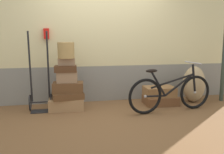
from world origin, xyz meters
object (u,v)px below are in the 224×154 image
suitcase_1 (68,96)px  wicker_basket (66,50)px  suitcase_6 (160,100)px  luggage_trolley (40,92)px  suitcase_3 (67,77)px  suitcase_5 (66,62)px  suitcase_7 (159,91)px  bicycle (171,93)px  suitcase_2 (68,87)px  suitcase_4 (66,69)px  suitcase_0 (66,104)px  burlap_sack (194,84)px

suitcase_1 → wicker_basket: 0.82m
suitcase_6 → luggage_trolley: size_ratio=0.43×
suitcase_1 → suitcase_3: (-0.00, 0.03, 0.33)m
suitcase_6 → suitcase_5: bearing=179.8°
suitcase_1 → suitcase_7: bearing=-4.9°
suitcase_3 → bicycle: size_ratio=0.22×
luggage_trolley → suitcase_3: bearing=-5.4°
suitcase_2 → luggage_trolley: size_ratio=0.38×
suitcase_4 → bicycle: size_ratio=0.24×
suitcase_5 → suitcase_6: (1.81, -0.04, -0.80)m
suitcase_0 → suitcase_4: suitcase_4 is taller
suitcase_3 → suitcase_6: (1.80, -0.01, -0.52)m
suitcase_5 → suitcase_2: bearing=-62.6°
suitcase_6 → suitcase_7: 0.18m
suitcase_4 → suitcase_5: (0.02, 0.04, 0.12)m
suitcase_5 → suitcase_6: size_ratio=0.49×
suitcase_3 → suitcase_7: (1.79, 0.01, -0.34)m
luggage_trolley → burlap_sack: 3.02m
suitcase_1 → suitcase_5: 0.61m
suitcase_7 → burlap_sack: size_ratio=0.80×
suitcase_6 → suitcase_7: bearing=132.6°
suitcase_0 → suitcase_2: suitcase_2 is taller
suitcase_1 → suitcase_3: size_ratio=1.50×
suitcase_7 → luggage_trolley: size_ratio=0.41×
suitcase_3 → suitcase_5: size_ratio=1.20×
suitcase_2 → suitcase_6: 1.82m
suitcase_0 → suitcase_5: suitcase_5 is taller
suitcase_1 → suitcase_2: (0.01, 0.03, 0.15)m
suitcase_0 → suitcase_4: (0.01, -0.00, 0.65)m
suitcase_1 → suitcase_2: size_ratio=1.01×
burlap_sack → suitcase_5: bearing=179.9°
suitcase_3 → luggage_trolley: (-0.48, 0.05, -0.27)m
suitcase_0 → bicycle: bearing=-12.8°
suitcase_2 → bicycle: size_ratio=0.33×
suitcase_3 → bicycle: 1.88m
suitcase_3 → bicycle: bearing=-10.2°
wicker_basket → burlap_sack: (2.54, 0.02, -0.72)m
burlap_sack → suitcase_3: bearing=-179.6°
suitcase_1 → wicker_basket: bearing=103.6°
suitcase_1 → wicker_basket: (-0.01, 0.03, 0.82)m
suitcase_6 → bicycle: bicycle is taller
suitcase_2 → suitcase_6: (1.79, -0.00, -0.33)m
wicker_basket → bicycle: wicker_basket is taller
wicker_basket → luggage_trolley: luggage_trolley is taller
suitcase_6 → wicker_basket: wicker_basket is taller
suitcase_7 → luggage_trolley: (-2.27, 0.04, 0.08)m
wicker_basket → bicycle: (1.79, -0.50, -0.75)m
suitcase_0 → wicker_basket: wicker_basket is taller
suitcase_7 → wicker_basket: wicker_basket is taller
suitcase_0 → suitcase_3: size_ratio=1.70×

